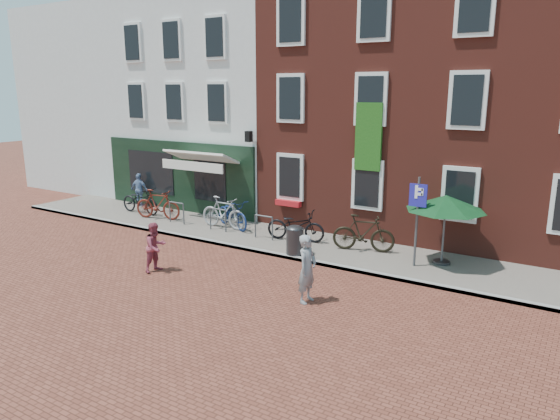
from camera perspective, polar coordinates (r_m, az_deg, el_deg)
The scene contains 18 objects.
ground at distance 17.08m, azimuth -5.43°, elevation -4.23°, with size 80.00×80.00×0.00m, color brown.
sidewalk at distance 17.70m, azimuth 0.09°, elevation -3.36°, with size 24.00×3.00×0.10m, color slate.
building_stucco at distance 24.89m, azimuth -5.10°, elevation 11.82°, with size 8.00×8.00×9.00m, color silver.
building_brick_mid at distance 21.43m, azimuth 10.42°, elevation 12.76°, with size 6.00×8.00×10.00m, color maroon.
building_brick_right at distance 20.01m, azimuth 26.92°, elevation 11.54°, with size 6.00×8.00×10.00m, color maroon.
filler_left at distance 29.99m, azimuth -16.89°, elevation 11.56°, with size 7.00×8.00×9.00m, color silver.
litter_bin at distance 15.93m, azimuth 1.67°, elevation -3.17°, with size 0.54×0.54×0.99m.
parking_sign at distance 15.08m, azimuth 15.00°, elevation 0.13°, with size 0.50×0.07×2.62m.
parasol at distance 15.49m, azimuth 17.95°, elevation 1.06°, with size 2.30×2.30×2.16m.
woman at distance 12.61m, azimuth 3.03°, elevation -6.54°, with size 0.62×0.41×1.71m, color gray.
boy at distance 15.13m, azimuth -13.64°, elevation -4.01°, with size 0.70×0.55×1.44m, color #9B3C4E.
cafe_person at distance 23.26m, azimuth -15.32°, elevation 2.18°, with size 0.85×0.35×1.45m, color #708AB4.
bicycle_0 at distance 21.92m, azimuth -15.25°, elevation 1.00°, with size 0.70×2.02×1.06m, color black.
bicycle_1 at distance 20.79m, azimuth -13.42°, elevation 0.61°, with size 0.55×1.96×1.18m, color #5A1B12.
bicycle_2 at distance 19.06m, azimuth -5.27°, elevation -0.40°, with size 0.70×2.02×1.06m, color navy.
bicycle_3 at distance 19.00m, azimuth -6.28°, elevation -0.28°, with size 0.55×1.96×1.18m, color gray.
bicycle_4 at distance 17.36m, azimuth 1.75°, elevation -1.71°, with size 0.70×2.02×1.06m, color black.
bicycle_5 at distance 16.43m, azimuth 9.25°, elevation -2.54°, with size 0.55×1.96×1.18m, color black.
Camera 1 is at (9.92, -12.92, 5.13)m, focal length 32.95 mm.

